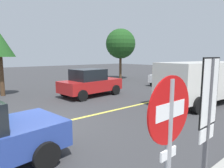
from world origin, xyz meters
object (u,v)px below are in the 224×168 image
object	(u,v)px
car_red_behind_van	(90,83)
white_van	(202,80)
car_white_approaching	(172,76)
speed_limit_sign	(208,110)
stop_sign	(169,142)
tree_left_verge	(121,44)

from	to	relation	value
car_red_behind_van	white_van	bearing A→B (deg)	-59.19
car_white_approaching	car_red_behind_van	xyz separation A→B (m)	(-8.23, 0.48, 0.05)
speed_limit_sign	car_red_behind_van	distance (m)	10.15
stop_sign	car_red_behind_van	size ratio (longest dim) A/B	0.58
white_van	car_red_behind_van	size ratio (longest dim) A/B	1.33
white_van	car_white_approaching	size ratio (longest dim) A/B	1.15
speed_limit_sign	tree_left_verge	xyz separation A→B (m)	(11.70, 14.71, 1.98)
car_white_approaching	car_red_behind_van	world-z (taller)	car_red_behind_van
stop_sign	white_van	world-z (taller)	stop_sign
car_white_approaching	tree_left_verge	distance (m)	6.68
speed_limit_sign	car_red_behind_van	world-z (taller)	speed_limit_sign
stop_sign	car_white_approaching	size ratio (longest dim) A/B	0.50
stop_sign	speed_limit_sign	size ratio (longest dim) A/B	0.93
white_van	tree_left_verge	world-z (taller)	tree_left_verge
stop_sign	tree_left_verge	distance (m)	19.60
speed_limit_sign	tree_left_verge	world-z (taller)	tree_left_verge
stop_sign	car_red_behind_van	xyz separation A→B (m)	(5.15, 9.28, -0.75)
speed_limit_sign	tree_left_verge	distance (m)	18.90
stop_sign	speed_limit_sign	distance (m)	1.04
white_van	tree_left_verge	size ratio (longest dim) A/B	1.01
white_van	tree_left_verge	xyz separation A→B (m)	(4.27, 11.01, 2.48)
stop_sign	tree_left_verge	bearing A→B (deg)	49.23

